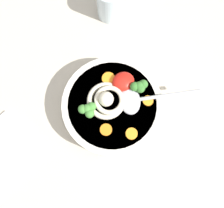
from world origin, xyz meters
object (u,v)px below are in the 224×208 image
Objects in this scene: soup_bowl at (112,107)px; soup_spoon at (136,100)px; drinking_glass at (110,3)px; noodle_pile at (107,100)px.

soup_spoon reaches higher than soup_bowl.
drinking_glass is (10.82, 22.63, 1.45)cm from soup_bowl.
noodle_pile is (-0.67, 0.98, 4.01)cm from soup_bowl.
drinking_glass is at bearing 94.91° from soup_spoon.
drinking_glass is at bearing 64.44° from soup_bowl.
soup_bowl is 1.24× the size of soup_spoon.
noodle_pile reaches higher than soup_bowl.
soup_spoon is (4.88, -1.65, 3.69)cm from soup_bowl.
noodle_pile reaches higher than soup_spoon.
noodle_pile is at bearing 124.27° from soup_bowl.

